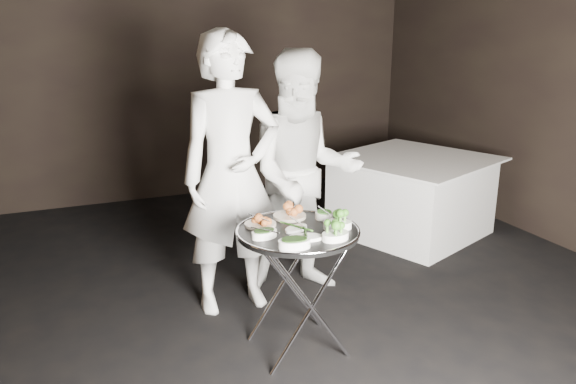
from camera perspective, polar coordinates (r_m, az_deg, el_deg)
name	(u,v)px	position (r m, az deg, el deg)	size (l,w,h in m)	color
floor	(272,356)	(3.52, -1.67, -16.33)	(6.00, 7.00, 0.05)	black
wall_back	(154,63)	(6.39, -13.48, 12.60)	(6.00, 0.05, 3.00)	black
tray_stand	(298,285)	(3.35, 1.00, -9.42)	(0.51, 0.43, 0.75)	silver
serving_tray	(298,232)	(3.22, 1.03, -4.04)	(0.71, 0.71, 0.04)	black
potato_plate_a	(260,221)	(3.28, -2.83, -2.95)	(0.19, 0.19, 0.07)	beige
potato_plate_b	(290,212)	(3.41, 0.16, -2.09)	(0.20, 0.20, 0.07)	beige
greens_bowl	(324,214)	(3.40, 3.70, -2.24)	(0.11, 0.11, 0.06)	white
asparagus_plate_a	(296,228)	(3.21, 0.84, -3.65)	(0.19, 0.16, 0.03)	white
asparagus_plate_b	(306,236)	(3.08, 1.85, -4.51)	(0.21, 0.16, 0.04)	white
spinach_bowl_a	(264,233)	(3.09, -2.43, -4.16)	(0.17, 0.12, 0.06)	white
spinach_bowl_b	(294,242)	(2.95, 0.64, -5.11)	(0.19, 0.13, 0.07)	white
broccoli_bowl_a	(337,223)	(3.24, 5.05, -3.18)	(0.19, 0.16, 0.07)	white
broccoli_bowl_b	(335,234)	(3.07, 4.83, -4.31)	(0.18, 0.14, 0.07)	white
serving_utensils	(296,218)	(3.26, 0.82, -2.66)	(0.58, 0.41, 0.01)	silver
waiter_left	(231,175)	(3.73, -5.78, 1.71)	(0.68, 0.45, 1.88)	silver
waiter_right	(304,175)	(3.98, 1.60, 1.77)	(0.85, 0.66, 1.74)	silver
dining_table	(411,195)	(5.37, 12.40, -0.33)	(1.28, 1.28, 0.73)	silver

